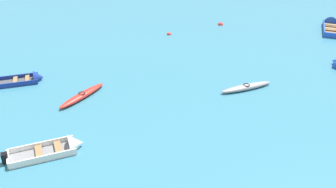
# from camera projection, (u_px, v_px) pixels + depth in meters

# --- Properties ---
(rowboat_white_back_row_left) EXTENTS (3.96, 2.76, 1.13)m
(rowboat_white_back_row_left) POSITION_uv_depth(u_px,v_px,m) (61.00, 148.00, 20.62)
(rowboat_white_back_row_left) COLOR gray
(rowboat_white_back_row_left) RESTS_ON ground_plane
(rowboat_deep_blue_near_left) EXTENTS (3.29, 2.12, 1.04)m
(rowboat_deep_blue_near_left) POSITION_uv_depth(u_px,v_px,m) (29.00, 79.00, 26.92)
(rowboat_deep_blue_near_left) COLOR #4C4C51
(rowboat_deep_blue_near_left) RESTS_ON ground_plane
(kayak_red_midfield_right) EXTENTS (2.37, 3.52, 0.35)m
(kayak_red_midfield_right) POSITION_uv_depth(u_px,v_px,m) (82.00, 95.00, 25.10)
(kayak_red_midfield_right) COLOR red
(kayak_red_midfield_right) RESTS_ON ground_plane
(kayak_grey_center) EXTENTS (3.53, 2.20, 0.35)m
(kayak_grey_center) POSITION_uv_depth(u_px,v_px,m) (246.00, 87.00, 26.01)
(kayak_grey_center) COLOR gray
(kayak_grey_center) RESTS_ON ground_plane
(rowboat_blue_near_right) EXTENTS (1.90, 3.84, 1.15)m
(rowboat_blue_near_right) POSITION_uv_depth(u_px,v_px,m) (330.00, 25.00, 35.24)
(rowboat_blue_near_right) COLOR #99754C
(rowboat_blue_near_right) RESTS_ON ground_plane
(mooring_buoy_outer_edge) EXTENTS (0.48, 0.48, 0.48)m
(mooring_buoy_outer_edge) POSITION_uv_depth(u_px,v_px,m) (220.00, 25.00, 35.88)
(mooring_buoy_outer_edge) COLOR red
(mooring_buoy_outer_edge) RESTS_ON ground_plane
(mooring_buoy_central) EXTENTS (0.38, 0.38, 0.38)m
(mooring_buoy_central) POSITION_uv_depth(u_px,v_px,m) (169.00, 34.00, 33.96)
(mooring_buoy_central) COLOR red
(mooring_buoy_central) RESTS_ON ground_plane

